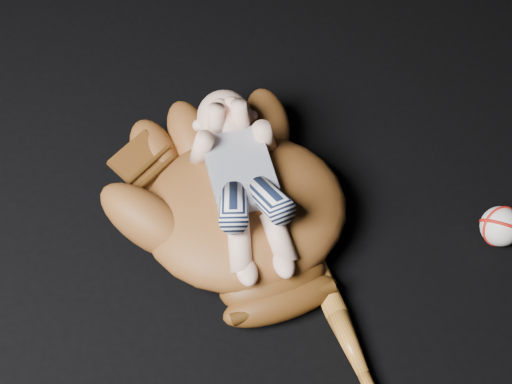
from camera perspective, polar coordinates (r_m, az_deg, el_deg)
baseball_glove at (r=1.30m, az=-0.85°, el=-0.81°), size 0.45×0.51×0.15m
newborn_baby at (r=1.26m, az=-0.85°, el=0.77°), size 0.20×0.38×0.15m
baseball_bat at (r=1.25m, az=6.33°, el=-9.76°), size 0.04×0.39×0.04m
baseball at (r=1.39m, az=17.36°, el=-2.39°), size 0.09×0.09×0.07m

